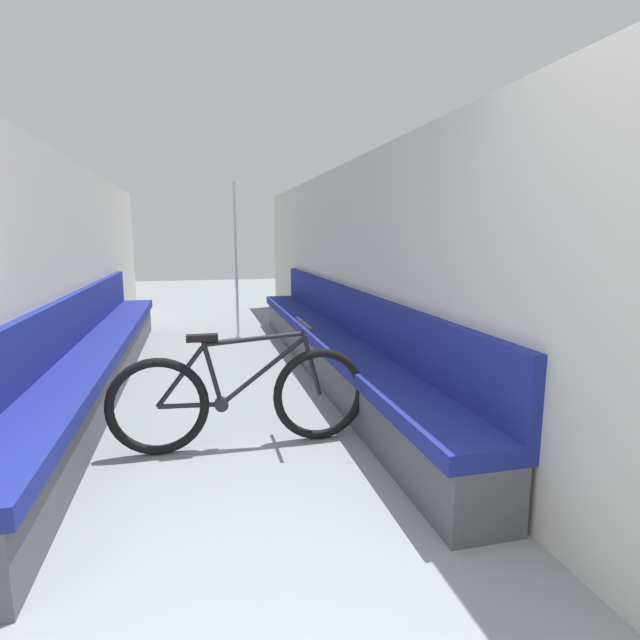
{
  "coord_description": "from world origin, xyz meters",
  "views": [
    {
      "loc": [
        -0.18,
        -1.08,
        1.42
      ],
      "look_at": [
        0.91,
        3.35,
        0.63
      ],
      "focal_mm": 28.0,
      "sensor_mm": 36.0,
      "label": 1
    }
  ],
  "objects_px": {
    "grab_pole_near": "(236,264)",
    "bicycle": "(241,397)",
    "bench_seat_row_left": "(96,359)",
    "bench_seat_row_right": "(331,346)"
  },
  "relations": [
    {
      "from": "bench_seat_row_right",
      "to": "bench_seat_row_left",
      "type": "bearing_deg",
      "value": 180.0
    },
    {
      "from": "bench_seat_row_left",
      "to": "bicycle",
      "type": "height_order",
      "value": "bench_seat_row_left"
    },
    {
      "from": "bench_seat_row_right",
      "to": "bicycle",
      "type": "xyz_separation_m",
      "value": [
        -1.04,
        -1.56,
        0.05
      ]
    },
    {
      "from": "bicycle",
      "to": "bench_seat_row_left",
      "type": "bearing_deg",
      "value": 124.95
    },
    {
      "from": "bench_seat_row_left",
      "to": "bench_seat_row_right",
      "type": "bearing_deg",
      "value": 0.0
    },
    {
      "from": "bench_seat_row_left",
      "to": "grab_pole_near",
      "type": "height_order",
      "value": "grab_pole_near"
    },
    {
      "from": "bench_seat_row_left",
      "to": "bicycle",
      "type": "xyz_separation_m",
      "value": [
        1.18,
        -1.56,
        0.05
      ]
    },
    {
      "from": "grab_pole_near",
      "to": "bicycle",
      "type": "bearing_deg",
      "value": -94.14
    },
    {
      "from": "bench_seat_row_right",
      "to": "bicycle",
      "type": "height_order",
      "value": "bench_seat_row_right"
    },
    {
      "from": "bench_seat_row_left",
      "to": "bicycle",
      "type": "distance_m",
      "value": 1.96
    }
  ]
}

